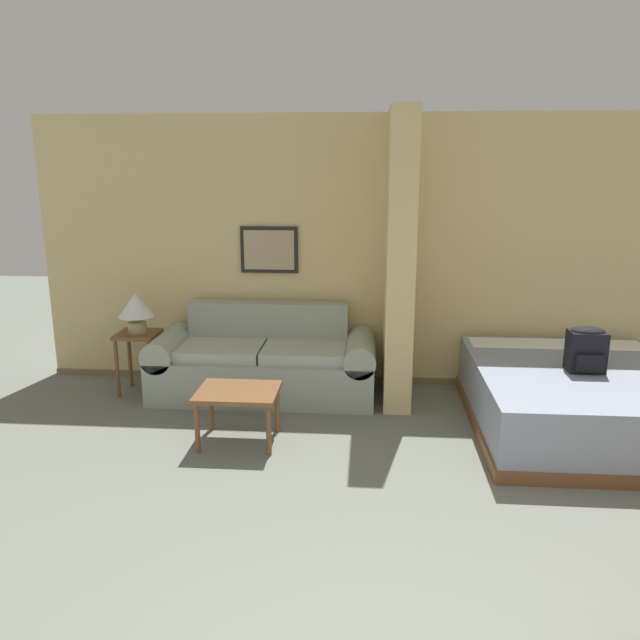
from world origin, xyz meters
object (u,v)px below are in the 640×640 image
Objects in this scene: table_lamp at (136,308)px; bed at (580,398)px; couch at (265,363)px; backpack at (586,348)px; coffee_table at (238,397)px.

table_lamp is 0.19× the size of bed.
backpack reaches higher than couch.
backpack is at bearing 8.40° from coffee_table.
coffee_table is 2.78m from bed.
bed reaches higher than coffee_table.
bed is (3.91, -0.57, -0.57)m from table_lamp.
couch is 1.05× the size of bed.
couch is 1.31m from table_lamp.
bed is at bearing 79.33° from backpack.
backpack reaches higher than bed.
table_lamp is at bearing 171.74° from bed.
coffee_table is 2.78m from backpack.
bed is at bearing -8.26° from table_lamp.
couch reaches higher than bed.
couch is 3.35× the size of coffee_table.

